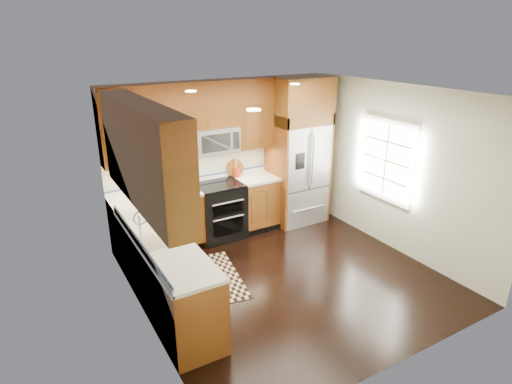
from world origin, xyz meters
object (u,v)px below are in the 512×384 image
rug (210,278)px  utensil_crock (236,170)px  refrigerator (298,151)px  knife_block (177,182)px  range (220,211)px

rug → utensil_crock: bearing=59.9°
refrigerator → utensil_crock: size_ratio=7.65×
knife_block → refrigerator: bearing=-5.7°
utensil_crock → refrigerator: bearing=-13.0°
range → refrigerator: 1.76m
refrigerator → rug: (-2.26, -1.11, -1.30)m
range → rug: size_ratio=0.70×
refrigerator → utensil_crock: refrigerator is taller
knife_block → rug: bearing=-92.8°
range → rug: 1.43m
refrigerator → utensil_crock: (-1.11, 0.26, -0.25)m
knife_block → utensil_crock: utensil_crock is taller
rug → utensil_crock: size_ratio=3.97×
range → utensil_crock: utensil_crock is taller
rug → knife_block: bearing=97.2°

